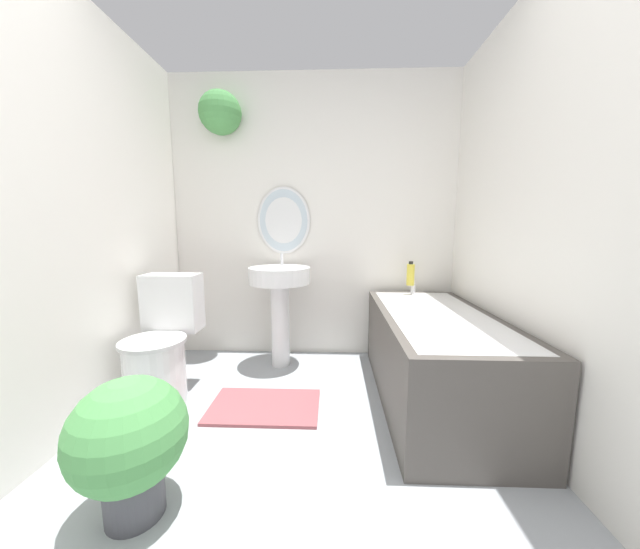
{
  "coord_description": "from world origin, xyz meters",
  "views": [
    {
      "loc": [
        0.17,
        -0.54,
        1.12
      ],
      "look_at": [
        0.09,
        1.4,
        0.84
      ],
      "focal_mm": 18.0,
      "sensor_mm": 36.0,
      "label": 1
    }
  ],
  "objects_px": {
    "pedestal_sink": "(280,292)",
    "shampoo_bottle": "(411,274)",
    "potted_plant": "(130,439)",
    "toilet": "(162,347)",
    "bathtub": "(435,355)"
  },
  "relations": [
    {
      "from": "pedestal_sink",
      "to": "shampoo_bottle",
      "type": "bearing_deg",
      "value": 5.87
    },
    {
      "from": "pedestal_sink",
      "to": "shampoo_bottle",
      "type": "relative_size",
      "value": 4.64
    },
    {
      "from": "shampoo_bottle",
      "to": "potted_plant",
      "type": "distance_m",
      "value": 2.13
    },
    {
      "from": "toilet",
      "to": "potted_plant",
      "type": "xyz_separation_m",
      "value": [
        0.35,
        -0.88,
        -0.02
      ]
    },
    {
      "from": "potted_plant",
      "to": "bathtub",
      "type": "bearing_deg",
      "value": 32.75
    },
    {
      "from": "toilet",
      "to": "pedestal_sink",
      "type": "xyz_separation_m",
      "value": [
        0.69,
        0.55,
        0.27
      ]
    },
    {
      "from": "pedestal_sink",
      "to": "bathtub",
      "type": "xyz_separation_m",
      "value": [
        1.09,
        -0.5,
        -0.31
      ]
    },
    {
      "from": "toilet",
      "to": "potted_plant",
      "type": "bearing_deg",
      "value": -68.39
    },
    {
      "from": "shampoo_bottle",
      "to": "toilet",
      "type": "bearing_deg",
      "value": -159.44
    },
    {
      "from": "toilet",
      "to": "bathtub",
      "type": "distance_m",
      "value": 1.79
    },
    {
      "from": "toilet",
      "to": "potted_plant",
      "type": "height_order",
      "value": "toilet"
    },
    {
      "from": "toilet",
      "to": "potted_plant",
      "type": "distance_m",
      "value": 0.94
    },
    {
      "from": "pedestal_sink",
      "to": "bathtub",
      "type": "bearing_deg",
      "value": -24.53
    },
    {
      "from": "pedestal_sink",
      "to": "potted_plant",
      "type": "bearing_deg",
      "value": -103.68
    },
    {
      "from": "potted_plant",
      "to": "toilet",
      "type": "bearing_deg",
      "value": 111.61
    }
  ]
}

